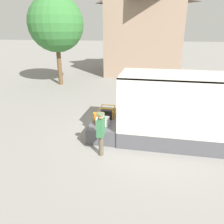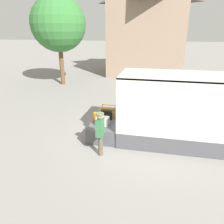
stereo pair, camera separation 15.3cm
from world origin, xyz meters
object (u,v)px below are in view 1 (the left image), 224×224
Objects in this scene: worker_person at (101,130)px; street_tree at (56,24)px; microwave at (103,121)px; orange_bucket at (97,117)px; portable_generator at (108,113)px.

worker_person is 12.63m from street_tree.
microwave is 1.45× the size of orange_bucket.
street_tree is (-6.13, 10.37, 3.82)m from worker_person.
worker_person is at bearing -59.42° from street_tree.
microwave is 0.83m from portable_generator.
microwave is 11.52m from street_tree.
portable_generator is 0.38× the size of worker_person.
worker_person is at bearing -70.21° from orange_bucket.
portable_generator is 2.16m from worker_person.
street_tree is (-5.92, 8.22, 4.00)m from portable_generator.
portable_generator reaches higher than orange_bucket.
worker_person is at bearing -84.49° from portable_generator.
orange_bucket is 1.86m from worker_person.
orange_bucket is at bearing -135.76° from portable_generator.
portable_generator is at bearing -54.24° from street_tree.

